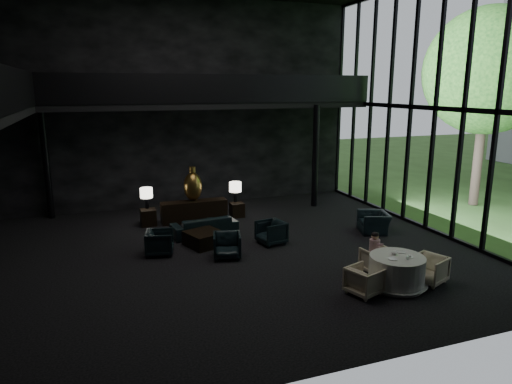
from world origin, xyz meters
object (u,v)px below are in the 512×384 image
object	(u,v)px
child	(375,243)
lounge_armchair_south	(227,244)
table_lamp_right	(235,188)
dining_chair_east	(429,269)
lounge_armchair_east	(271,231)
dining_chair_north	(377,260)
side_table_left	(148,217)
dining_table	(396,273)
window_armchair	(374,220)
table_lamp_left	(146,194)
side_table_right	(237,210)
coffee_table	(204,239)
lounge_armchair_west	(160,242)
dining_chair_west	(364,280)
bronze_urn	(193,186)
sofa	(204,223)
console	(194,211)

from	to	relation	value
child	lounge_armchair_south	bearing A→B (deg)	-32.83
table_lamp_right	dining_chair_east	xyz separation A→B (m)	(2.63, -7.30, -0.70)
lounge_armchair_east	dining_chair_north	distance (m)	3.46
side_table_left	dining_table	xyz separation A→B (m)	(4.97, -7.04, 0.04)
window_armchair	table_lamp_left	bearing A→B (deg)	-98.95
side_table_right	table_lamp_right	distance (m)	0.81
lounge_armchair_east	lounge_armchair_south	xyz separation A→B (m)	(-1.59, -0.68, -0.00)
side_table_right	coffee_table	distance (m)	3.25
lounge_armchair_west	dining_chair_east	world-z (taller)	lounge_armchair_west
coffee_table	dining_chair_west	bearing A→B (deg)	-59.08
table_lamp_left	lounge_armchair_west	world-z (taller)	table_lamp_left
lounge_armchair_east	bronze_urn	bearing A→B (deg)	-163.64
window_armchair	dining_chair_north	world-z (taller)	window_armchair
dining_table	bronze_urn	bearing A→B (deg)	115.38
window_armchair	dining_chair_east	size ratio (longest dim) A/B	1.35
lounge_armchair_west	sofa	bearing A→B (deg)	-38.78
dining_table	dining_chair_north	xyz separation A→B (m)	(0.06, 0.86, 0.00)
table_lamp_right	sofa	world-z (taller)	table_lamp_right
lounge_armchair_west	coffee_table	bearing A→B (deg)	-65.35
side_table_left	dining_chair_west	world-z (taller)	dining_chair_west
lounge_armchair_west	dining_chair_east	distance (m)	7.19
lounge_armchair_west	console	bearing A→B (deg)	-16.47
bronze_urn	dining_table	bearing A→B (deg)	-64.62
side_table_left	dining_chair_east	size ratio (longest dim) A/B	0.80
console	lounge_armchair_south	bearing A→B (deg)	-88.61
lounge_armchair_south	dining_chair_north	world-z (taller)	lounge_armchair_south
console	side_table_left	xyz separation A→B (m)	(-1.60, 0.05, -0.09)
bronze_urn	lounge_armchair_west	bearing A→B (deg)	-118.35
dining_chair_west	child	world-z (taller)	child
side_table_left	coffee_table	size ratio (longest dim) A/B	0.58
sofa	coffee_table	distance (m)	1.03
lounge_armchair_south	lounge_armchair_east	bearing A→B (deg)	37.39
table_lamp_right	dining_chair_east	size ratio (longest dim) A/B	1.04
coffee_table	dining_chair_east	distance (m)	6.34
table_lamp_right	dining_table	size ratio (longest dim) A/B	0.50
side_table_right	dining_chair_west	bearing A→B (deg)	-83.53
window_armchair	dining_chair_north	bearing A→B (deg)	-14.68
sofa	coffee_table	world-z (taller)	sofa
dining_chair_west	dining_chair_east	bearing A→B (deg)	-108.14
bronze_urn	child	distance (m)	7.00
bronze_urn	dining_chair_north	xyz separation A→B (m)	(3.43, -6.24, -0.92)
coffee_table	dining_chair_north	distance (m)	5.09
table_lamp_left	dining_chair_west	xyz separation A→B (m)	(4.01, -7.32, -0.75)
lounge_armchair_east	coffee_table	size ratio (longest dim) A/B	0.80
coffee_table	side_table_right	bearing A→B (deg)	54.91
console	dining_chair_north	bearing A→B (deg)	-60.82
sofa	lounge_armchair_west	xyz separation A→B (m)	(-1.60, -1.27, -0.03)
table_lamp_right	side_table_right	bearing A→B (deg)	-90.00
table_lamp_left	bronze_urn	bearing A→B (deg)	-3.85
lounge_armchair_east	dining_table	xyz separation A→B (m)	(1.68, -3.85, -0.06)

